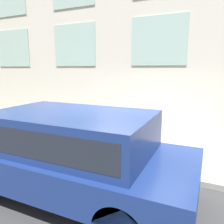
% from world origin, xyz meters
% --- Properties ---
extents(ground_plane, '(80.00, 80.00, 0.00)m').
position_xyz_m(ground_plane, '(0.00, 0.00, 0.00)').
color(ground_plane, '#38383A').
extents(sidewalk, '(2.32, 60.00, 0.13)m').
position_xyz_m(sidewalk, '(1.16, 0.00, 0.06)').
color(sidewalk, gray).
rests_on(sidewalk, ground_plane).
extents(fire_hydrant, '(0.29, 0.41, 0.80)m').
position_xyz_m(fire_hydrant, '(0.58, 0.49, 0.53)').
color(fire_hydrant, '#2D7260').
rests_on(fire_hydrant, sidewalk).
extents(person, '(0.27, 0.18, 1.10)m').
position_xyz_m(person, '(0.76, 1.08, 0.79)').
color(person, '#998466').
rests_on(person, sidewalk).
extents(parked_truck_navy_near, '(2.02, 4.64, 1.61)m').
position_xyz_m(parked_truck_navy_near, '(-1.29, 0.76, 0.94)').
color(parked_truck_navy_near, black).
rests_on(parked_truck_navy_near, ground_plane).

